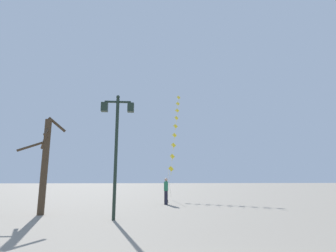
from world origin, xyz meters
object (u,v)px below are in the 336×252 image
Objects in this scene: kite_train at (175,131)px; bare_tree at (45,161)px; twin_lantern_lamp_post at (117,132)px; kite_flyer at (166,190)px.

kite_train is 2.45× the size of bare_tree.
twin_lantern_lamp_post is 3.12× the size of kite_flyer.
kite_train is 6.77× the size of kite_flyer.
twin_lantern_lamp_post is at bearing -27.43° from bare_tree.
kite_train is at bearing 74.10° from twin_lantern_lamp_post.
twin_lantern_lamp_post is 15.06m from kite_train.
kite_train reaches higher than twin_lantern_lamp_post.
twin_lantern_lamp_post is at bearing 168.74° from kite_flyer.
kite_flyer is 7.97m from bare_tree.
twin_lantern_lamp_post is 4.24m from bare_tree.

